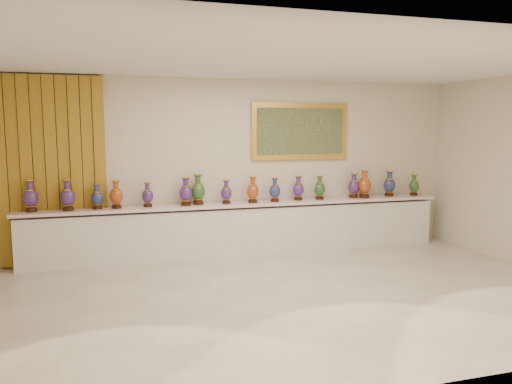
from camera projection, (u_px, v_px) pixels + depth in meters
ground at (288, 295)px, 6.50m from camera, size 8.00×8.00×0.00m
room at (97, 164)px, 7.96m from camera, size 8.00×8.00×8.00m
counter at (243, 229)px, 8.60m from camera, size 7.28×0.48×0.90m
vase_0 at (30, 197)px, 7.57m from camera, size 0.24×0.24×0.49m
vase_1 at (68, 197)px, 7.68m from camera, size 0.23×0.23×0.49m
vase_2 at (97, 198)px, 7.84m from camera, size 0.22×0.22×0.41m
vase_3 at (116, 196)px, 7.91m from camera, size 0.21×0.21×0.45m
vase_4 at (148, 196)px, 8.06m from camera, size 0.20×0.20×0.40m
vase_5 at (186, 193)px, 8.20m from camera, size 0.25×0.25×0.47m
vase_6 at (198, 191)px, 8.32m from camera, size 0.31×0.31×0.51m
vase_7 at (226, 193)px, 8.41m from camera, size 0.24×0.24×0.40m
vase_8 at (253, 191)px, 8.51m from camera, size 0.25×0.25×0.45m
vase_9 at (275, 191)px, 8.63m from camera, size 0.21×0.21×0.42m
vase_10 at (298, 189)px, 8.82m from camera, size 0.21×0.21×0.43m
vase_11 at (320, 189)px, 8.91m from camera, size 0.21×0.21×0.43m
vase_12 at (354, 187)px, 9.12m from camera, size 0.26×0.26×0.45m
vase_13 at (364, 185)px, 9.11m from camera, size 0.25×0.25×0.51m
vase_14 at (389, 185)px, 9.32m from camera, size 0.29×0.29×0.48m
vase_15 at (414, 186)px, 9.41m from camera, size 0.23×0.23×0.40m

